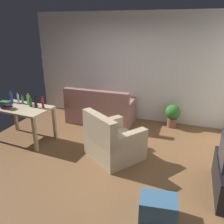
# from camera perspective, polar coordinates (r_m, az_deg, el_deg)

# --- Properties ---
(ground_plane) EXTENTS (5.20, 4.40, 0.02)m
(ground_plane) POSITION_cam_1_polar(r_m,az_deg,el_deg) (4.57, -3.30, -10.92)
(ground_plane) COLOR brown
(wall_rear) EXTENTS (5.20, 0.10, 2.70)m
(wall_rear) POSITION_cam_1_polar(r_m,az_deg,el_deg) (6.07, 4.45, 10.80)
(wall_rear) COLOR silver
(wall_rear) RESTS_ON ground_plane
(couch) EXTENTS (1.66, 0.84, 0.92)m
(couch) POSITION_cam_1_polar(r_m,az_deg,el_deg) (5.97, -2.93, 0.28)
(couch) COLOR #996B66
(couch) RESTS_ON ground_plane
(desk) EXTENTS (1.25, 0.79, 0.76)m
(desk) POSITION_cam_1_polar(r_m,az_deg,el_deg) (5.25, -21.09, -0.03)
(desk) COLOR #C6B28E
(desk) RESTS_ON ground_plane
(potted_plant) EXTENTS (0.36, 0.36, 0.57)m
(potted_plant) POSITION_cam_1_polar(r_m,az_deg,el_deg) (5.87, 14.66, -0.52)
(potted_plant) COLOR brown
(potted_plant) RESTS_ON ground_plane
(armchair) EXTENTS (1.22, 1.21, 0.92)m
(armchair) POSITION_cam_1_polar(r_m,az_deg,el_deg) (4.39, 0.06, -7.34)
(armchair) COLOR tan
(armchair) RESTS_ON ground_plane
(storage_box) EXTENTS (0.52, 0.40, 0.30)m
(storage_box) POSITION_cam_1_polar(r_m,az_deg,el_deg) (3.32, 11.26, -22.02)
(storage_box) COLOR #386084
(storage_box) RESTS_ON ground_plane
(bottle_blue) EXTENTS (0.06, 0.06, 0.26)m
(bottle_blue) POSITION_cam_1_polar(r_m,az_deg,el_deg) (5.61, -23.47, 3.31)
(bottle_blue) COLOR #2347A3
(bottle_blue) RESTS_ON desk
(bottle_clear) EXTENTS (0.05, 0.05, 0.22)m
(bottle_clear) POSITION_cam_1_polar(r_m,az_deg,el_deg) (5.53, -22.04, 3.09)
(bottle_clear) COLOR silver
(bottle_clear) RESTS_ON desk
(bottle_tall) EXTENTS (0.04, 0.04, 0.20)m
(bottle_tall) POSITION_cam_1_polar(r_m,az_deg,el_deg) (5.41, -21.10, 2.74)
(bottle_tall) COLOR teal
(bottle_tall) RESTS_ON desk
(bottle_squat) EXTENTS (0.07, 0.07, 0.24)m
(bottle_squat) POSITION_cam_1_polar(r_m,az_deg,el_deg) (5.33, -19.82, 2.87)
(bottle_squat) COLOR #BCB24C
(bottle_squat) RESTS_ON desk
(bottle_green) EXTENTS (0.06, 0.06, 0.22)m
(bottle_green) POSITION_cam_1_polar(r_m,az_deg,el_deg) (5.17, -19.39, 2.25)
(bottle_green) COLOR #1E722D
(bottle_green) RESTS_ON desk
(bottle_dark) EXTENTS (0.06, 0.06, 0.27)m
(bottle_dark) POSITION_cam_1_polar(r_m,az_deg,el_deg) (5.07, -18.25, 2.33)
(bottle_dark) COLOR black
(bottle_dark) RESTS_ON desk
(bottle_red) EXTENTS (0.05, 0.05, 0.24)m
(bottle_red) POSITION_cam_1_polar(r_m,az_deg,el_deg) (5.00, -16.63, 2.14)
(bottle_red) COLOR #AD2323
(bottle_red) RESTS_ON desk
(book_stack) EXTENTS (0.26, 0.20, 0.15)m
(book_stack) POSITION_cam_1_polar(r_m,az_deg,el_deg) (5.25, -24.63, 1.62)
(book_stack) COLOR maroon
(book_stack) RESTS_ON desk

